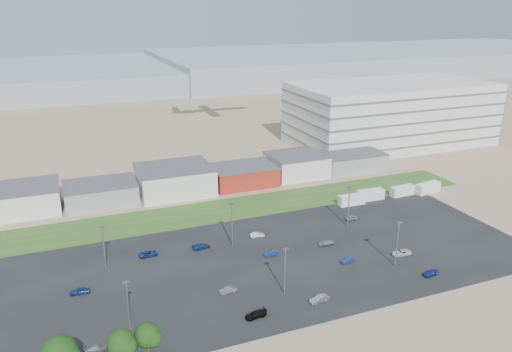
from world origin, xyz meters
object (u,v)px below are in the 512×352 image
parked_car_0 (401,253)px  parked_car_13 (319,299)px  parked_car_1 (348,260)px  parked_car_6 (201,246)px  parked_car_8 (352,218)px  parked_car_11 (257,235)px  parked_car_4 (228,290)px  parked_car_5 (80,291)px  parked_car_12 (326,243)px  parked_car_2 (431,273)px  parked_car_3 (256,314)px  parked_car_10 (97,347)px  parked_car_9 (148,254)px  box_trailer_a (352,200)px  parked_car_7 (271,253)px

parked_car_0 → parked_car_13: (-26.83, -9.84, 0.02)m
parked_car_1 → parked_car_6: (-28.61, 18.78, 0.08)m
parked_car_8 → parked_car_11: bearing=87.1°
parked_car_4 → parked_car_5: (-27.69, 10.55, 0.07)m
parked_car_12 → parked_car_2: bearing=39.7°
parked_car_3 → parked_car_4: parked_car_3 is taller
parked_car_10 → parked_car_11: parked_car_10 is taller
parked_car_12 → parked_car_10: bearing=-63.8°
parked_car_10 → parked_car_6: bearing=-38.3°
parked_car_5 → parked_car_12: 56.33m
parked_car_1 → parked_car_5: size_ratio=0.87×
parked_car_1 → parked_car_11: (-13.96, 19.68, 0.03)m
parked_car_9 → parked_car_8: bearing=-92.2°
box_trailer_a → parked_car_3: box_trailer_a is taller
parked_car_6 → parked_car_7: 16.86m
box_trailer_a → parked_car_0: box_trailer_a is taller
parked_car_7 → parked_car_8: 29.86m
parked_car_2 → parked_car_6: 51.84m
box_trailer_a → parked_car_0: bearing=-99.3°
parked_car_0 → parked_car_2: 9.81m
box_trailer_a → parked_car_12: size_ratio=1.98×
parked_car_5 → parked_car_6: 29.69m
parked_car_3 → parked_car_8: 50.96m
parked_car_0 → parked_car_9: parked_car_0 is taller
parked_car_11 → parked_car_12: bearing=-119.8°
box_trailer_a → parked_car_4: size_ratio=2.21×
parked_car_0 → parked_car_9: bearing=-109.0°
parked_car_2 → parked_car_5: (-70.06, 20.34, 0.02)m
parked_car_8 → parked_car_13: bearing=136.3°
parked_car_4 → parked_car_12: parked_car_4 is taller
parked_car_4 → parked_car_7: size_ratio=1.06×
box_trailer_a → parked_car_8: (-5.83, -9.60, -0.82)m
box_trailer_a → parked_car_9: (-60.25, -9.57, -0.86)m
parked_car_11 → parked_car_9: bearing=97.2°
parked_car_9 → parked_car_11: size_ratio=1.26×
parked_car_3 → parked_car_13: (13.36, 0.08, 0.05)m
parked_car_8 → parked_car_0: bearing=176.9°
parked_car_1 → parked_car_11: size_ratio=0.96×
parked_car_0 → box_trailer_a: bearing=171.6°
parked_car_9 → parked_car_12: (40.70, -10.30, -0.04)m
parked_car_3 → parked_car_9: (-14.14, 31.24, 0.00)m
parked_car_8 → parked_car_7: bearing=107.2°
parked_car_8 → parked_car_9: size_ratio=0.87×
parked_car_5 → parked_car_8: (70.05, 10.76, -0.00)m
parked_car_7 → parked_car_12: parked_car_12 is taller
parked_car_11 → parked_car_10: bearing=133.4°
parked_car_7 → parked_car_5: bearing=-93.4°
parked_car_4 → parked_car_6: size_ratio=0.82×
box_trailer_a → parked_car_6: bearing=-166.2°
parked_car_8 → parked_car_5: bearing=95.9°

